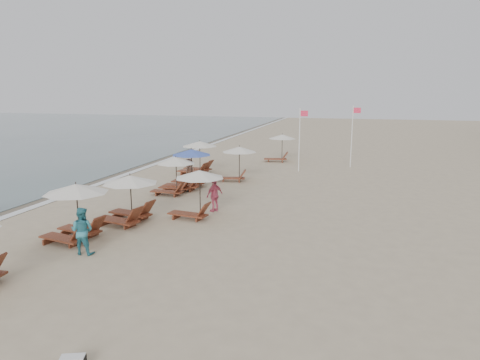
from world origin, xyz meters
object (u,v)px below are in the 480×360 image
(beachgoer_mid_a, at_px, (82,231))
(beachgoer_far_a, at_px, (215,195))
(lounger_station_4, at_px, (188,170))
(inland_station_0, at_px, (195,188))
(inland_station_2, at_px, (280,144))
(lounger_station_2, at_px, (126,199))
(lounger_station_3, at_px, (173,175))
(lounger_station_5, at_px, (197,157))
(lounger_station_1, at_px, (73,210))
(inland_station_1, at_px, (237,158))
(flag_pole_near, at_px, (300,137))
(beachgoer_far_b, at_px, (189,172))

(beachgoer_mid_a, height_order, beachgoer_far_a, beachgoer_mid_a)
(lounger_station_4, xyz_separation_m, inland_station_0, (2.73, -5.71, 0.32))
(lounger_station_4, xyz_separation_m, beachgoer_mid_a, (0.46, -10.88, -0.26))
(inland_station_0, bearing_deg, inland_station_2, 87.65)
(lounger_station_2, relative_size, lounger_station_4, 1.00)
(lounger_station_3, bearing_deg, inland_station_2, 74.03)
(beachgoer_mid_a, bearing_deg, lounger_station_3, -90.54)
(lounger_station_5, distance_m, beachgoer_mid_a, 15.38)
(lounger_station_1, relative_size, inland_station_2, 1.01)
(lounger_station_5, distance_m, inland_station_0, 10.84)
(beachgoer_mid_a, bearing_deg, lounger_station_5, -88.90)
(beachgoer_mid_a, bearing_deg, lounger_station_4, -92.40)
(inland_station_2, distance_m, beachgoer_mid_a, 22.36)
(lounger_station_1, distance_m, inland_station_1, 12.89)
(lounger_station_5, xyz_separation_m, beachgoer_mid_a, (1.59, -15.29, -0.33))
(lounger_station_1, relative_size, inland_station_0, 1.02)
(lounger_station_3, relative_size, lounger_station_5, 0.88)
(lounger_station_3, bearing_deg, inland_station_0, -54.50)
(lounger_station_5, distance_m, flag_pole_near, 7.46)
(beachgoer_far_b, bearing_deg, lounger_station_2, -172.48)
(lounger_station_2, bearing_deg, beachgoer_far_a, 42.20)
(lounger_station_5, bearing_deg, inland_station_0, -69.12)
(lounger_station_5, bearing_deg, inland_station_2, 56.42)
(inland_station_2, bearing_deg, inland_station_0, -92.35)
(lounger_station_2, xyz_separation_m, beachgoer_far_b, (-0.32, 8.02, -0.25))
(lounger_station_4, relative_size, flag_pole_near, 0.60)
(lounger_station_2, bearing_deg, lounger_station_3, 93.18)
(inland_station_1, bearing_deg, lounger_station_2, -102.13)
(inland_station_0, distance_m, flag_pole_near, 13.40)
(lounger_station_1, bearing_deg, lounger_station_3, 86.80)
(inland_station_0, height_order, flag_pole_near, flag_pole_near)
(lounger_station_5, bearing_deg, lounger_station_2, -84.07)
(inland_station_0, bearing_deg, lounger_station_3, 125.50)
(inland_station_0, xyz_separation_m, beachgoer_far_b, (-2.98, 6.57, -0.61))
(lounger_station_1, bearing_deg, inland_station_2, 78.89)
(beachgoer_mid_a, xyz_separation_m, flag_pole_near, (5.15, 18.22, 1.66))
(lounger_station_1, bearing_deg, lounger_station_5, 91.74)
(inland_station_0, distance_m, beachgoer_far_b, 7.24)
(lounger_station_1, height_order, beachgoer_mid_a, lounger_station_1)
(lounger_station_4, distance_m, flag_pole_near, 9.34)
(lounger_station_1, distance_m, lounger_station_5, 14.17)
(lounger_station_3, xyz_separation_m, lounger_station_4, (0.24, 1.55, 0.03))
(lounger_station_4, xyz_separation_m, inland_station_1, (2.22, 2.81, 0.37))
(lounger_station_5, height_order, beachgoer_mid_a, lounger_station_5)
(lounger_station_2, xyz_separation_m, beachgoer_far_a, (3.11, 2.82, -0.27))
(beachgoer_mid_a, bearing_deg, beachgoer_far_a, -117.44)
(inland_station_0, bearing_deg, lounger_station_4, 115.57)
(inland_station_1, xyz_separation_m, beachgoer_mid_a, (-1.75, -13.69, -0.63))
(lounger_station_4, bearing_deg, beachgoer_mid_a, -87.57)
(beachgoer_far_a, bearing_deg, lounger_station_4, -113.41)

